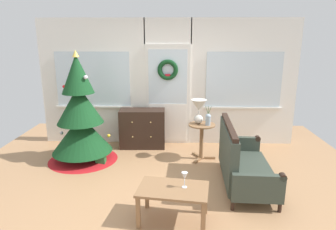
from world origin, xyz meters
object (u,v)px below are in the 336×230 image
Objects in this scene: dresser_cabinet at (142,128)px; coffee_table at (173,193)px; table_lamp at (199,108)px; wine_glass at (185,176)px; settee_sofa at (240,162)px; christmas_tree at (81,120)px; gift_box at (101,159)px; side_table at (202,134)px; flower_vase at (208,119)px.

coffee_table is at bearing -75.43° from dresser_cabinet.
dresser_cabinet is at bearing 152.57° from table_lamp.
settee_sofa is at bearing 47.09° from wine_glass.
christmas_tree is 12.05× the size of gift_box.
side_table is 3.42× the size of wine_glass.
settee_sofa is at bearing -62.79° from side_table.
gift_box is (-1.90, -0.22, -0.70)m from flower_vase.
table_lamp is at bearing 3.81° from christmas_tree.
christmas_tree reaches higher than gift_box.
dresser_cabinet is at bearing 34.70° from christmas_tree.
gift_box is at bearing 162.91° from settee_sofa.
flower_vase reaches higher than settee_sofa.
gift_box is (0.37, -0.18, -0.67)m from christmas_tree.
flower_vase is at bearing -30.96° from side_table.
wine_glass is (-0.86, -0.92, 0.20)m from settee_sofa.
christmas_tree is 2.51m from coffee_table.
wine_glass is at bearing -98.54° from table_lamp.
table_lamp is (-0.06, 0.04, 0.48)m from side_table.
dresser_cabinet is at bearing 152.22° from side_table.
gift_box is (-1.31, 1.65, -0.29)m from coffee_table.
settee_sofa is 9.59× the size of gift_box.
settee_sofa is at bearing -18.31° from christmas_tree.
side_table is 1.94m from wine_glass.
gift_box is (-1.44, 1.63, -0.49)m from wine_glass.
dresser_cabinet is 1.37× the size of side_table.
christmas_tree is 2.19m from side_table.
side_table is 0.48m from table_lamp.
gift_box is at bearing -169.66° from table_lamp.
dresser_cabinet reaches higher than coffee_table.
side_table is 0.74× the size of coffee_table.
side_table reaches higher than gift_box.
christmas_tree reaches higher than settee_sofa.
dresser_cabinet is 5.56× the size of gift_box.
settee_sofa is (1.65, -1.59, -0.01)m from dresser_cabinet.
wine_glass is at bearing -44.90° from christmas_tree.
flower_vase is 0.39× the size of coffee_table.
flower_vase is at bearing 72.53° from coffee_table.
wine_glass is at bearing 9.82° from coffee_table.
table_lamp reaches higher than gift_box.
dresser_cabinet is at bearing 104.57° from coffee_table.
flower_vase reaches higher than coffee_table.
settee_sofa reaches higher than wine_glass.
christmas_tree is 2.12m from table_lamp.
wine_glass is at bearing -48.50° from gift_box.
table_lamp is at bearing 77.73° from coffee_table.
christmas_tree is 1.26× the size of settee_sofa.
dresser_cabinet is at bearing 136.15° from settee_sofa.
settee_sofa is 1.09m from flower_vase.
christmas_tree is 0.79m from gift_box.
dresser_cabinet is (1.02, 0.70, -0.36)m from christmas_tree.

